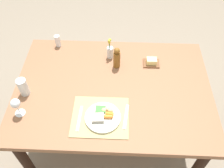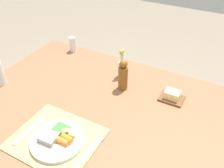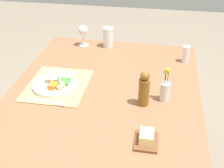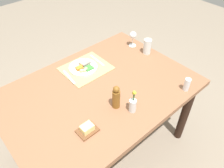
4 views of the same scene
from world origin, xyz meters
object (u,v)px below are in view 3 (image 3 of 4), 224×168
at_px(dining_table, 102,112).
at_px(salt_shaker, 186,54).
at_px(wine_glass, 83,31).
at_px(water_tumbler, 108,38).
at_px(flower_vase, 165,89).
at_px(knife, 48,102).
at_px(butter_dish, 146,139).
at_px(dinner_plate, 55,84).
at_px(pepper_mill, 144,89).
at_px(fork, 62,72).

distance_m(dining_table, salt_shaker, 0.69).
xyz_separation_m(salt_shaker, wine_glass, (-0.14, -0.71, 0.05)).
relative_size(water_tumbler, salt_shaker, 1.31).
bearing_deg(water_tumbler, wine_glass, -86.78).
height_order(water_tumbler, wine_glass, wine_glass).
relative_size(dining_table, flower_vase, 7.82).
bearing_deg(salt_shaker, water_tumbler, -105.50).
relative_size(knife, butter_dish, 1.51).
height_order(water_tumbler, butter_dish, water_tumbler).
distance_m(dining_table, water_tumbler, 0.67).
bearing_deg(water_tumbler, butter_dish, 19.88).
height_order(knife, butter_dish, butter_dish).
height_order(dinner_plate, salt_shaker, salt_shaker).
bearing_deg(flower_vase, dinner_plate, -91.94).
distance_m(dining_table, flower_vase, 0.37).
distance_m(dinner_plate, pepper_mill, 0.51).
bearing_deg(flower_vase, butter_dish, -11.33).
bearing_deg(flower_vase, water_tumbler, -145.90).
bearing_deg(knife, pepper_mill, 105.65).
height_order(water_tumbler, pepper_mill, pepper_mill).
relative_size(flower_vase, wine_glass, 1.26).
distance_m(salt_shaker, flower_vase, 0.47).
height_order(pepper_mill, flower_vase, same).
xyz_separation_m(dining_table, salt_shaker, (-0.50, 0.45, 0.15)).
relative_size(butter_dish, wine_glass, 0.87).
xyz_separation_m(knife, salt_shaker, (-0.59, 0.71, 0.05)).
xyz_separation_m(salt_shaker, butter_dish, (0.80, -0.19, -0.03)).
height_order(water_tumbler, flower_vase, flower_vase).
bearing_deg(fork, salt_shaker, 112.86).
distance_m(butter_dish, pepper_mill, 0.29).
bearing_deg(wine_glass, salt_shaker, 79.01).
bearing_deg(knife, flower_vase, 109.52).
height_order(fork, water_tumbler, water_tumbler).
relative_size(dinner_plate, salt_shaker, 2.26).
bearing_deg(butter_dish, dining_table, -139.53).
bearing_deg(knife, dinner_plate, -168.33).
relative_size(salt_shaker, pepper_mill, 0.56).
relative_size(butter_dish, pepper_mill, 0.68).
xyz_separation_m(fork, water_tumbler, (-0.43, 0.21, 0.05)).
distance_m(dining_table, dinner_plate, 0.31).
height_order(fork, knife, same).
bearing_deg(knife, wine_glass, -173.73).
height_order(dinner_plate, wine_glass, wine_glass).
xyz_separation_m(dinner_plate, flower_vase, (0.02, 0.60, 0.04)).
bearing_deg(salt_shaker, flower_vase, -15.03).
bearing_deg(dinner_plate, salt_shaker, 121.02).
distance_m(knife, butter_dish, 0.56).
bearing_deg(dining_table, pepper_mill, 84.62).
bearing_deg(wine_glass, flower_vase, 44.57).
height_order(dining_table, salt_shaker, salt_shaker).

